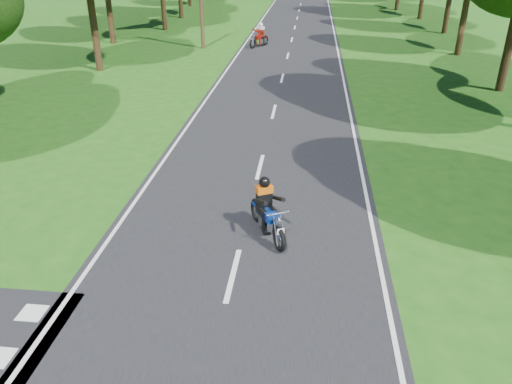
# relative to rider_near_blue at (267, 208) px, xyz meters

# --- Properties ---
(ground) EXTENTS (160.00, 160.00, 0.00)m
(ground) POSITION_rel_rider_near_blue_xyz_m (-0.61, -3.78, -0.78)
(ground) COLOR #1B4E11
(ground) RESTS_ON ground
(main_road) EXTENTS (7.00, 140.00, 0.02)m
(main_road) POSITION_rel_rider_near_blue_xyz_m (-0.61, 46.22, -0.77)
(main_road) COLOR black
(main_road) RESTS_ON ground
(road_markings) EXTENTS (7.40, 140.00, 0.01)m
(road_markings) POSITION_rel_rider_near_blue_xyz_m (-0.74, 44.34, -0.76)
(road_markings) COLOR silver
(road_markings) RESTS_ON main_road
(rider_near_blue) EXTENTS (1.38, 1.90, 1.52)m
(rider_near_blue) POSITION_rel_rider_near_blue_xyz_m (0.00, 0.00, 0.00)
(rider_near_blue) COLOR #0E339A
(rider_near_blue) RESTS_ON main_road
(rider_far_red) EXTENTS (1.48, 2.02, 1.62)m
(rider_far_red) POSITION_rel_rider_near_blue_xyz_m (-2.77, 25.08, 0.05)
(rider_far_red) COLOR #99100B
(rider_far_red) RESTS_ON main_road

